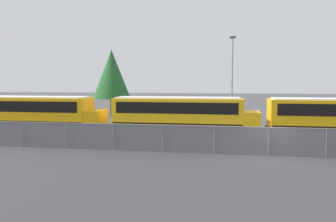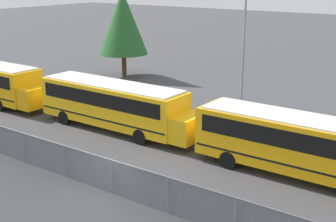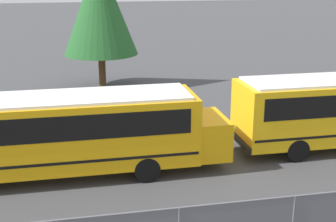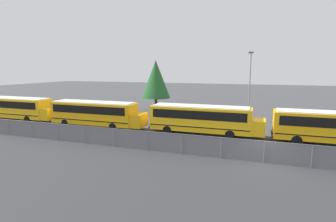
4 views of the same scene
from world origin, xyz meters
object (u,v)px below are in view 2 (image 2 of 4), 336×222
object	(u,v)px
school_bus_4	(305,143)
light_pole	(244,43)
school_bus_3	(115,103)
tree_2	(123,22)

from	to	relation	value
school_bus_4	light_pole	xyz separation A→B (m)	(-7.92, 8.95, 3.03)
school_bus_3	school_bus_4	world-z (taller)	same
school_bus_4	tree_2	size ratio (longest dim) A/B	1.43
school_bus_3	school_bus_4	xyz separation A→B (m)	(12.13, -0.08, 0.00)
school_bus_3	tree_2	world-z (taller)	tree_2
school_bus_3	tree_2	bearing A→B (deg)	129.02
school_bus_3	light_pole	size ratio (longest dim) A/B	1.31
light_pole	tree_2	bearing A→B (deg)	166.21
light_pole	tree_2	distance (m)	14.65
tree_2	light_pole	bearing A→B (deg)	-13.79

